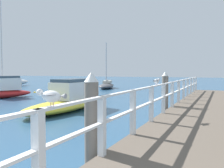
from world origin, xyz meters
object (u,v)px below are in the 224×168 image
object	(u,v)px
boat_1	(107,85)
boat_0	(68,100)
seagull_foreground	(51,96)
seagull_background	(157,81)
dock_piling_far	(165,93)
boat_5	(3,91)
dock_piling_near	(92,120)

from	to	relation	value
boat_1	boat_0	bearing A→B (deg)	92.32
seagull_foreground	seagull_background	bearing A→B (deg)	-4.41
dock_piling_far	boat_1	bearing A→B (deg)	125.55
dock_piling_far	seagull_foreground	xyz separation A→B (m)	(0.37, -8.21, 0.65)
seagull_background	boat_5	world-z (taller)	seagull_background
dock_piling_near	dock_piling_far	distance (m)	6.55
boat_0	boat_5	distance (m)	7.78
seagull_background	boat_0	distance (m)	5.66
dock_piling_near	boat_1	xyz separation A→B (m)	(-9.65, 20.05, -0.62)
seagull_foreground	seagull_background	distance (m)	5.23
seagull_foreground	boat_1	bearing A→B (deg)	20.48
dock_piling_far	boat_0	distance (m)	4.80
boat_5	dock_piling_far	bearing A→B (deg)	11.34
dock_piling_near	seagull_background	size ratio (longest dim) A/B	4.04
dock_piling_far	boat_5	size ratio (longest dim) A/B	0.40
seagull_foreground	boat_1	size ratio (longest dim) A/B	0.09
boat_0	boat_5	xyz separation A→B (m)	(-7.43, 2.31, 0.02)
dock_piling_near	dock_piling_far	world-z (taller)	same
dock_piling_far	seagull_foreground	bearing A→B (deg)	-87.41
dock_piling_near	seagull_foreground	xyz separation A→B (m)	(0.37, -1.66, 0.65)
dock_piling_near	seagull_foreground	size ratio (longest dim) A/B	4.03
seagull_foreground	boat_0	size ratio (longest dim) A/B	0.08
seagull_foreground	boat_0	world-z (taller)	seagull_foreground
dock_piling_near	seagull_background	distance (m)	3.65
dock_piling_near	dock_piling_far	size ratio (longest dim) A/B	1.00
boat_0	boat_1	world-z (taller)	boat_1
boat_0	dock_piling_near	bearing A→B (deg)	-52.09
boat_0	dock_piling_far	bearing A→B (deg)	7.98
dock_piling_far	boat_1	distance (m)	16.61
dock_piling_far	boat_5	world-z (taller)	dock_piling_far
dock_piling_near	seagull_background	xyz separation A→B (m)	(0.38, 3.57, 0.65)
dock_piling_near	boat_1	bearing A→B (deg)	115.70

